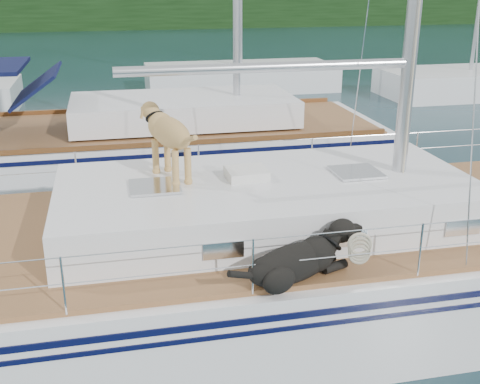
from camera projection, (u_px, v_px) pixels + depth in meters
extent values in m
plane|color=black|center=(207.00, 313.00, 8.00)|extent=(120.00, 120.00, 0.00)
cube|color=#595147|center=(116.00, 21.00, 50.20)|extent=(92.00, 1.00, 1.20)
cube|color=white|center=(206.00, 279.00, 7.83)|extent=(12.00, 3.80, 1.40)
cube|color=olive|center=(205.00, 228.00, 7.58)|extent=(11.52, 3.50, 0.06)
cube|color=white|center=(266.00, 200.00, 7.64)|extent=(5.20, 2.50, 0.55)
cylinder|color=silver|center=(269.00, 67.00, 7.06)|extent=(3.60, 0.12, 0.12)
cylinder|color=silver|center=(233.00, 242.00, 5.77)|extent=(10.56, 0.01, 0.01)
cylinder|color=silver|center=(185.00, 146.00, 8.98)|extent=(10.56, 0.01, 0.01)
cube|color=#1C3DB2|center=(161.00, 186.00, 8.92)|extent=(0.71, 0.63, 0.05)
cube|color=white|center=(247.00, 174.00, 7.57)|extent=(0.53, 0.44, 0.13)
torus|color=beige|center=(360.00, 244.00, 6.20)|extent=(0.33, 0.18, 0.32)
cube|color=white|center=(131.00, 157.00, 13.26)|extent=(11.00, 3.50, 1.30)
cube|color=olive|center=(129.00, 128.00, 13.04)|extent=(10.56, 3.29, 0.06)
cube|color=white|center=(183.00, 109.00, 13.16)|extent=(4.80, 2.30, 0.55)
cube|color=white|center=(240.00, 79.00, 23.36)|extent=(7.20, 3.00, 1.10)
cube|color=white|center=(469.00, 85.00, 22.22)|extent=(6.40, 3.00, 1.10)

